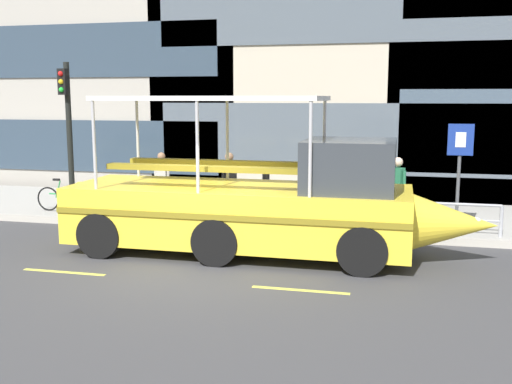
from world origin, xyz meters
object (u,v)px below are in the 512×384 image
object	(u,v)px
traffic_light_pole	(68,123)
pedestrian_mid_right	(229,177)
pedestrian_mid_left	(266,183)
pedestrian_near_stern	(162,175)
parking_sign	(460,159)
leaned_bicycle	(64,199)
pedestrian_near_bow	(397,184)
duck_tour_boat	(262,205)

from	to	relation	value
traffic_light_pole	pedestrian_mid_right	xyz separation A→B (m)	(4.57, 0.67, -1.51)
pedestrian_mid_left	pedestrian_near_stern	distance (m)	3.28
pedestrian_mid_right	parking_sign	bearing A→B (deg)	-6.96
leaned_bicycle	pedestrian_mid_right	size ratio (longest dim) A/B	0.98
pedestrian_near_bow	duck_tour_boat	bearing A→B (deg)	-133.83
pedestrian_near_stern	leaned_bicycle	bearing A→B (deg)	-156.44
duck_tour_boat	pedestrian_mid_left	xyz separation A→B (m)	(-0.68, 3.39, -0.01)
duck_tour_boat	pedestrian_near_stern	distance (m)	5.45
duck_tour_boat	pedestrian_mid_left	size ratio (longest dim) A/B	6.11
pedestrian_near_bow	pedestrian_mid_left	xyz separation A→B (m)	(-3.57, 0.39, -0.14)
pedestrian_near_bow	pedestrian_mid_right	size ratio (longest dim) A/B	1.00
duck_tour_boat	pedestrian_near_stern	xyz separation A→B (m)	(-3.94, 3.76, 0.08)
leaned_bicycle	duck_tour_boat	world-z (taller)	duck_tour_boat
traffic_light_pole	pedestrian_near_bow	xyz separation A→B (m)	(9.16, 0.40, -1.51)
parking_sign	duck_tour_boat	xyz separation A→B (m)	(-4.33, -2.54, -0.87)
traffic_light_pole	pedestrian_mid_right	world-z (taller)	traffic_light_pole
leaned_bicycle	duck_tour_boat	bearing A→B (deg)	-21.93
pedestrian_mid_right	leaned_bicycle	bearing A→B (deg)	-172.37
parking_sign	leaned_bicycle	bearing A→B (deg)	179.52
traffic_light_pole	pedestrian_near_stern	xyz separation A→B (m)	(2.34, 1.15, -1.56)
leaned_bicycle	pedestrian_mid_right	distance (m)	4.92
duck_tour_boat	parking_sign	bearing A→B (deg)	30.36
parking_sign	duck_tour_boat	size ratio (longest dim) A/B	0.28
pedestrian_mid_right	pedestrian_near_stern	xyz separation A→B (m)	(-2.23, 0.48, -0.05)
traffic_light_pole	leaned_bicycle	size ratio (longest dim) A/B	2.45
duck_tour_boat	pedestrian_near_bow	bearing A→B (deg)	46.17
pedestrian_near_bow	pedestrian_near_stern	bearing A→B (deg)	173.68
leaned_bicycle	pedestrian_near_stern	distance (m)	2.90
parking_sign	pedestrian_near_bow	distance (m)	1.69
parking_sign	pedestrian_mid_right	size ratio (longest dim) A/B	1.50
pedestrian_mid_right	traffic_light_pole	bearing A→B (deg)	-171.68
pedestrian_near_stern	pedestrian_near_bow	bearing A→B (deg)	-6.32
pedestrian_mid_left	pedestrian_near_stern	size ratio (longest dim) A/B	0.91
leaned_bicycle	pedestrian_near_stern	world-z (taller)	pedestrian_near_stern
duck_tour_boat	traffic_light_pole	bearing A→B (deg)	157.43
traffic_light_pole	pedestrian_mid_right	distance (m)	4.86
parking_sign	pedestrian_mid_left	xyz separation A→B (m)	(-5.02, 0.86, -0.88)
parking_sign	duck_tour_boat	distance (m)	5.10
traffic_light_pole	pedestrian_near_bow	world-z (taller)	traffic_light_pole
parking_sign	pedestrian_mid_right	distance (m)	6.13
parking_sign	pedestrian_near_bow	world-z (taller)	parking_sign
duck_tour_boat	leaned_bicycle	bearing A→B (deg)	158.07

